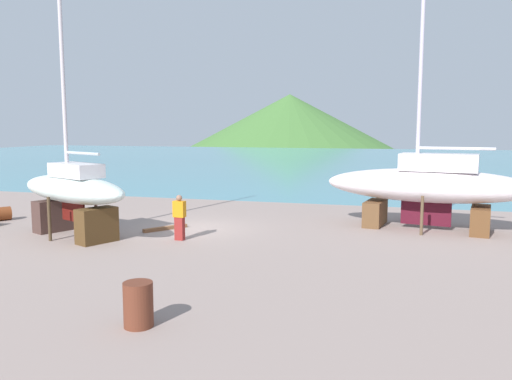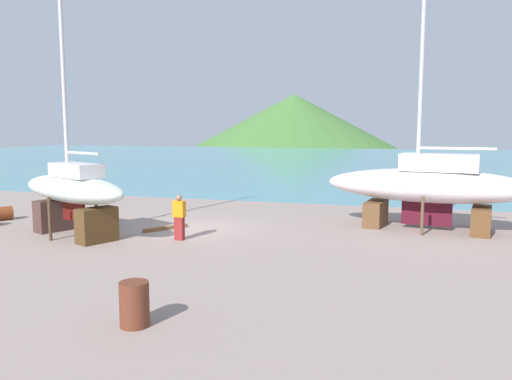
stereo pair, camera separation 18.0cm
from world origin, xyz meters
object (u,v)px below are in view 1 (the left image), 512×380
at_px(barrel_rust_mid, 65,200).
at_px(barrel_by_slipway, 138,304).
at_px(worker, 179,217).
at_px(sailboat_far_slipway, 428,185).
at_px(barrel_tipped_center, 0,214).
at_px(sailboat_large_starboard, 73,191).

height_order(barrel_rust_mid, barrel_by_slipway, barrel_by_slipway).
xyz_separation_m(worker, barrel_rust_mid, (-9.25, 6.06, -0.56)).
height_order(sailboat_far_slipway, barrel_tipped_center, sailboat_far_slipway).
bearing_deg(sailboat_large_starboard, barrel_by_slipway, 157.03).
relative_size(sailboat_far_slipway, barrel_rust_mid, 15.18).
bearing_deg(sailboat_large_starboard, barrel_rust_mid, -27.20).
height_order(worker, barrel_rust_mid, worker).
bearing_deg(worker, barrel_tipped_center, -92.30).
relative_size(sailboat_large_starboard, barrel_by_slipway, 10.72).
bearing_deg(barrel_tipped_center, worker, -9.11).
xyz_separation_m(worker, barrel_tipped_center, (-9.26, 1.49, -0.57)).
xyz_separation_m(worker, barrel_by_slipway, (2.52, -7.76, -0.39)).
distance_m(sailboat_large_starboard, barrel_tipped_center, 5.74).
distance_m(barrel_rust_mid, barrel_by_slipway, 18.15).
bearing_deg(barrel_tipped_center, barrel_by_slipway, -38.11).
relative_size(sailboat_large_starboard, worker, 6.06).
distance_m(sailboat_far_slipway, barrel_tipped_center, 18.40).
xyz_separation_m(sailboat_far_slipway, worker, (-8.82, -4.53, -0.94)).
relative_size(worker, barrel_tipped_center, 2.02).
distance_m(barrel_rust_mid, barrel_tipped_center, 4.57).
height_order(sailboat_large_starboard, worker, sailboat_large_starboard).
relative_size(sailboat_far_slipway, worker, 7.61).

